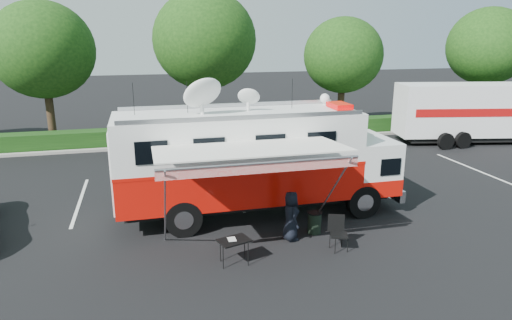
{
  "coord_description": "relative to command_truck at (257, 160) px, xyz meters",
  "views": [
    {
      "loc": [
        -3.92,
        -14.98,
        6.37
      ],
      "look_at": [
        0.0,
        0.5,
        1.9
      ],
      "focal_mm": 32.0,
      "sensor_mm": 36.0,
      "label": 1
    }
  ],
  "objects": [
    {
      "name": "folding_table",
      "position": [
        -1.55,
        -3.42,
        -1.37
      ],
      "size": [
        1.01,
        0.85,
        0.74
      ],
      "color": "black",
      "rests_on": "ground_plane"
    },
    {
      "name": "ground_plane",
      "position": [
        0.09,
        0.0,
        -2.06
      ],
      "size": [
        120.0,
        120.0,
        0.0
      ],
      "primitive_type": "plane",
      "color": "black",
      "rests_on": "ground"
    },
    {
      "name": "folding_chair",
      "position": [
        1.69,
        -3.26,
        -1.43
      ],
      "size": [
        0.64,
        0.67,
        1.06
      ],
      "color": "black",
      "rests_on": "ground_plane"
    },
    {
      "name": "command_truck",
      "position": [
        0.0,
        0.0,
        0.0
      ],
      "size": [
        10.01,
        2.75,
        4.81
      ],
      "color": "black",
      "rests_on": "ground_plane"
    },
    {
      "name": "stall_lines",
      "position": [
        -0.41,
        3.0,
        -2.05
      ],
      "size": [
        24.12,
        5.5,
        0.01
      ],
      "color": "silver",
      "rests_on": "ground_plane"
    },
    {
      "name": "awning",
      "position": [
        -0.9,
        -2.86,
        1.04
      ],
      "size": [
        5.46,
        2.81,
        3.3
      ],
      "color": "white",
      "rests_on": "ground_plane"
    },
    {
      "name": "trash_bin",
      "position": [
        1.43,
        -2.02,
        -1.69
      ],
      "size": [
        0.48,
        0.48,
        0.73
      ],
      "color": "black",
      "rests_on": "ground_plane"
    },
    {
      "name": "person",
      "position": [
        0.51,
        -2.32,
        -2.06
      ],
      "size": [
        0.56,
        0.82,
        1.6
      ],
      "primitive_type": "imported",
      "rotation": [
        0.0,
        0.0,
        1.64
      ],
      "color": "black",
      "rests_on": "ground_plane"
    },
    {
      "name": "semi_trailer",
      "position": [
        16.42,
        7.66,
        -0.22
      ],
      "size": [
        11.52,
        4.51,
        3.48
      ],
      "color": "white",
      "rests_on": "ground_plane"
    },
    {
      "name": "back_border",
      "position": [
        1.23,
        12.9,
        2.95
      ],
      "size": [
        60.0,
        6.14,
        8.87
      ],
      "color": "#9E998E",
      "rests_on": "ground_plane"
    }
  ]
}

